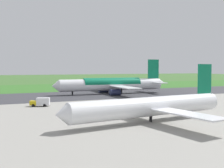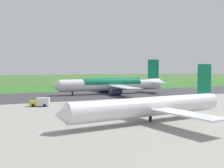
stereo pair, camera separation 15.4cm
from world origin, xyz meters
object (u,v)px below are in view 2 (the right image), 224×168
Objects in this scene: airliner_parked_mid at (151,106)px; no_stopping_sign at (74,85)px; traffic_cone_orange at (66,87)px; airliner_main at (113,84)px; service_truck_baggage at (41,102)px.

airliner_parked_mid is 14.44× the size of no_stopping_sign.
airliner_parked_mid is 78.61× the size of traffic_cone_orange.
traffic_cone_orange is at bearing -96.29° from airliner_parked_mid.
airliner_main reaches higher than airliner_parked_mid.
traffic_cone_orange is at bearing -110.75° from service_truck_baggage.
airliner_main is 18.08× the size of no_stopping_sign.
airliner_main is 8.70× the size of service_truck_baggage.
traffic_cone_orange is (4.78, -0.40, -1.48)m from no_stopping_sign.
airliner_parked_mid is 114.21m from no_stopping_sign.
airliner_parked_mid is at bearing 83.71° from traffic_cone_orange.
no_stopping_sign is at bearing -98.70° from airliner_parked_mid.
no_stopping_sign is (-34.46, -77.95, 0.36)m from service_truck_baggage.
service_truck_baggage is 85.23m from no_stopping_sign.
airliner_parked_mid is at bearing 81.30° from no_stopping_sign.
no_stopping_sign reaches higher than traffic_cone_orange.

